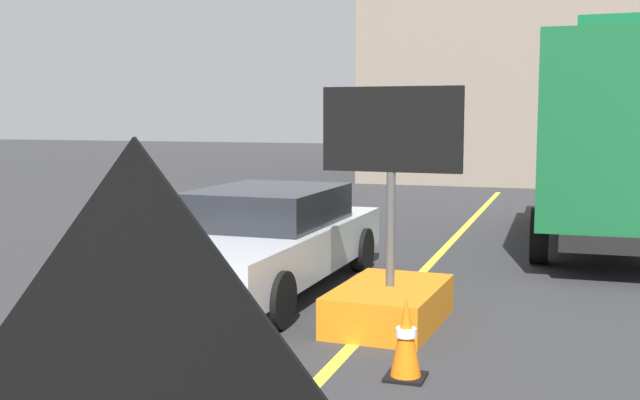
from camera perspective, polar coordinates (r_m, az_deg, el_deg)
lane_center_stripe at (r=6.86m, az=-1.00°, el=-14.06°), size 0.14×36.00×0.01m
arrow_board_trailer at (r=8.87m, az=5.18°, el=-6.14°), size 1.60×1.86×2.70m
box_truck at (r=14.72m, az=20.43°, el=4.11°), size 2.52×7.47×3.60m
pickup_car at (r=10.58m, az=-4.20°, el=-2.88°), size 2.15×5.18×1.38m
traffic_cone_mid_lane at (r=7.15m, az=6.36°, el=-10.12°), size 0.36×0.36×0.76m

